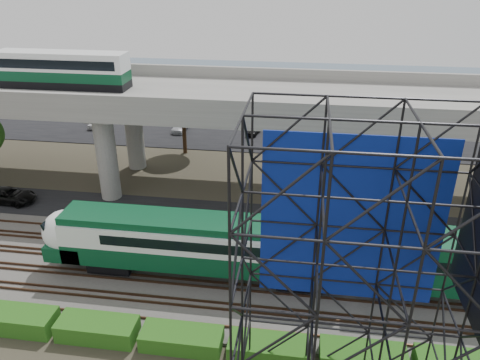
# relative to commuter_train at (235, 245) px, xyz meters

# --- Properties ---
(ground) EXTENTS (140.00, 140.00, 0.00)m
(ground) POSITION_rel_commuter_train_xyz_m (-3.07, -2.00, -2.88)
(ground) COLOR #474233
(ground) RESTS_ON ground
(ballast_bed) EXTENTS (90.00, 12.00, 0.20)m
(ballast_bed) POSITION_rel_commuter_train_xyz_m (-3.07, 0.00, -2.78)
(ballast_bed) COLOR slate
(ballast_bed) RESTS_ON ground
(service_road) EXTENTS (90.00, 5.00, 0.08)m
(service_road) POSITION_rel_commuter_train_xyz_m (-3.07, 8.50, -2.84)
(service_road) COLOR black
(service_road) RESTS_ON ground
(parking_lot) EXTENTS (90.00, 18.00, 0.08)m
(parking_lot) POSITION_rel_commuter_train_xyz_m (-3.07, 32.00, -2.84)
(parking_lot) COLOR black
(parking_lot) RESTS_ON ground
(harbor_water) EXTENTS (140.00, 40.00, 0.03)m
(harbor_water) POSITION_rel_commuter_train_xyz_m (-3.07, 54.00, -2.87)
(harbor_water) COLOR #42586D
(harbor_water) RESTS_ON ground
(rail_tracks) EXTENTS (90.00, 9.52, 0.16)m
(rail_tracks) POSITION_rel_commuter_train_xyz_m (-3.07, -0.00, -2.60)
(rail_tracks) COLOR #472D1E
(rail_tracks) RESTS_ON ballast_bed
(commuter_train) EXTENTS (29.30, 3.06, 4.30)m
(commuter_train) POSITION_rel_commuter_train_xyz_m (0.00, 0.00, 0.00)
(commuter_train) COLOR black
(commuter_train) RESTS_ON rail_tracks
(overpass) EXTENTS (80.00, 12.00, 12.40)m
(overpass) POSITION_rel_commuter_train_xyz_m (-4.15, 14.00, 5.33)
(overpass) COLOR #9E9B93
(overpass) RESTS_ON ground
(scaffold_tower) EXTENTS (9.36, 6.36, 15.00)m
(scaffold_tower) POSITION_rel_commuter_train_xyz_m (6.40, -9.98, 4.59)
(scaffold_tower) COLOR black
(scaffold_tower) RESTS_ON ground
(hedge_strip) EXTENTS (34.60, 1.80, 1.20)m
(hedge_strip) POSITION_rel_commuter_train_xyz_m (-2.06, -6.30, -2.32)
(hedge_strip) COLOR #205212
(hedge_strip) RESTS_ON ground
(trees) EXTENTS (40.94, 16.94, 7.69)m
(trees) POSITION_rel_commuter_train_xyz_m (-7.74, 14.17, 2.69)
(trees) COLOR #382314
(trees) RESTS_ON ground
(suv) EXTENTS (4.78, 2.39, 1.30)m
(suv) POSITION_rel_commuter_train_xyz_m (-21.68, 8.22, -2.15)
(suv) COLOR black
(suv) RESTS_ON service_road
(parked_cars) EXTENTS (38.91, 9.59, 1.30)m
(parked_cars) POSITION_rel_commuter_train_xyz_m (-1.96, 31.51, -2.21)
(parked_cars) COLOR white
(parked_cars) RESTS_ON parking_lot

